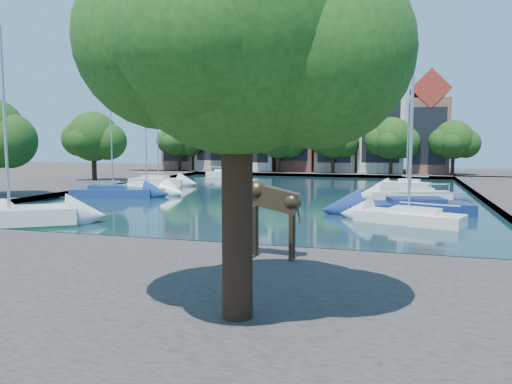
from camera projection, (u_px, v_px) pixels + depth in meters
ground at (149, 248)px, 23.81m from camera, size 160.00×160.00×0.00m
water_basin at (273, 195)px, 46.71m from camera, size 38.00×50.00×0.08m
near_quay at (49, 283)px, 17.10m from camera, size 50.00×14.00×0.50m
far_quay at (325, 172)px, 77.23m from camera, size 60.00×16.00×0.50m
left_quay at (49, 186)px, 53.70m from camera, size 14.00×52.00×0.50m
plane_tree at (241, 36)px, 12.29m from camera, size 8.32×6.40×10.62m
townhouse_west_end at (187, 127)px, 82.94m from camera, size 5.44×9.18×14.93m
townhouse_west_mid at (221, 121)px, 81.17m from camera, size 5.94×9.18×16.79m
townhouse_west_inner at (260, 127)px, 79.44m from camera, size 6.43×9.18×15.15m
townhouse_center at (300, 120)px, 77.51m from camera, size 5.44×9.18×16.93m
townhouse_east_inner at (338, 123)px, 75.89m from camera, size 5.94×9.18×15.79m
townhouse_east_mid at (382, 120)px, 74.03m from camera, size 6.43×9.18×16.65m
townhouse_east_end at (428, 127)px, 72.31m from camera, size 5.44×9.18×14.43m
far_tree_far_west at (180, 140)px, 77.61m from camera, size 7.28×5.60×7.68m
far_tree_west at (228, 141)px, 75.38m from camera, size 6.76×5.20×7.36m
far_tree_mid_west at (279, 139)px, 73.11m from camera, size 7.80×6.00×8.00m
far_tree_mid_east at (334, 141)px, 70.89m from camera, size 7.02×5.40×7.52m
far_tree_east at (392, 140)px, 68.63m from camera, size 7.54×5.80×7.84m
far_tree_far_east at (454, 141)px, 66.41m from camera, size 6.76×5.20×7.36m
side_tree_left_far at (94, 138)px, 56.12m from camera, size 7.28×5.60×7.88m
giraffe_statue at (268, 197)px, 19.50m from camera, size 3.41×0.68×4.86m
sailboat_left_b at (113, 190)px, 44.44m from camera, size 7.45×4.43×12.52m
sailboat_left_c at (147, 187)px, 47.91m from camera, size 7.06×4.43×11.99m
sailboat_left_d at (159, 180)px, 56.59m from camera, size 6.50×2.30×9.42m
sailboat_left_e at (225, 173)px, 69.10m from camera, size 5.63×3.37×9.46m
sailboat_right_a at (409, 215)px, 30.33m from camera, size 6.71×4.17×10.68m
sailboat_right_b at (408, 205)px, 34.13m from camera, size 8.79×5.01×13.39m
sailboat_right_c at (410, 193)px, 42.39m from camera, size 6.80×3.49×10.39m
sailboat_right_d at (406, 183)px, 52.10m from camera, size 5.01×2.74×8.81m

